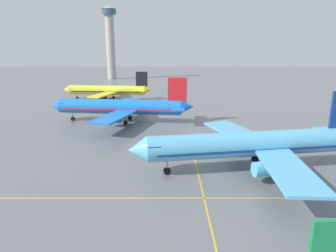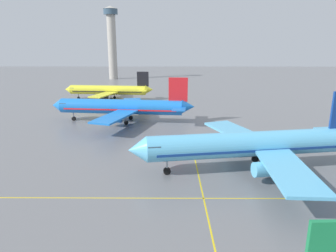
{
  "view_description": "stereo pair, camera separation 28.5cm",
  "coord_description": "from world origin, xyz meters",
  "px_view_note": "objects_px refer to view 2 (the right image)",
  "views": [
    {
      "loc": [
        -4.8,
        -5.43,
        19.55
      ],
      "look_at": [
        -4.85,
        48.72,
        5.08
      ],
      "focal_mm": 31.88,
      "sensor_mm": 36.0,
      "label": 1
    },
    {
      "loc": [
        -4.51,
        -5.43,
        19.55
      ],
      "look_at": [
        -4.85,
        48.72,
        5.08
      ],
      "focal_mm": 31.88,
      "sensor_mm": 36.0,
      "label": 2
    }
  ],
  "objects_px": {
    "airliner_third_row": "(123,107)",
    "airliner_far_left_stand": "(109,90)",
    "airliner_second_row": "(255,144)",
    "control_tower": "(112,38)"
  },
  "relations": [
    {
      "from": "airliner_third_row",
      "to": "airliner_far_left_stand",
      "type": "bearing_deg",
      "value": 106.82
    },
    {
      "from": "airliner_second_row",
      "to": "airliner_far_left_stand",
      "type": "relative_size",
      "value": 1.18
    },
    {
      "from": "airliner_far_left_stand",
      "to": "control_tower",
      "type": "height_order",
      "value": "control_tower"
    },
    {
      "from": "airliner_third_row",
      "to": "airliner_far_left_stand",
      "type": "distance_m",
      "value": 36.17
    },
    {
      "from": "airliner_second_row",
      "to": "airliner_far_left_stand",
      "type": "distance_m",
      "value": 75.64
    },
    {
      "from": "airliner_second_row",
      "to": "airliner_far_left_stand",
      "type": "xyz_separation_m",
      "value": [
        -36.75,
        66.11,
        -0.67
      ]
    },
    {
      "from": "airliner_far_left_stand",
      "to": "control_tower",
      "type": "distance_m",
      "value": 78.71
    },
    {
      "from": "airliner_second_row",
      "to": "airliner_third_row",
      "type": "relative_size",
      "value": 1.05
    },
    {
      "from": "airliner_second_row",
      "to": "control_tower",
      "type": "height_order",
      "value": "control_tower"
    },
    {
      "from": "airliner_second_row",
      "to": "airliner_third_row",
      "type": "bearing_deg",
      "value": 129.86
    }
  ]
}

